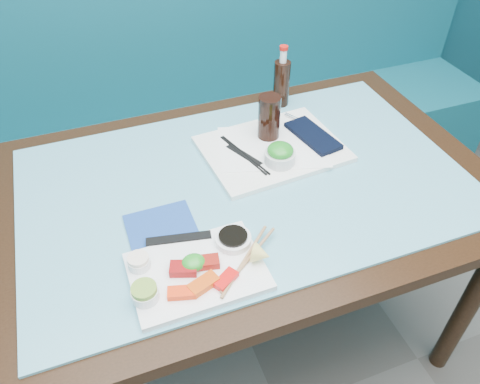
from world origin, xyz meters
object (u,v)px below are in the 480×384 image
object	(u,v)px
sashimi_plate	(197,272)
booth_bench	(180,133)
dining_table	(246,205)
cola_bottle_body	(281,84)
serving_tray	(272,149)
blue_napkin	(162,230)
seaweed_bowl	(280,157)
cola_glass	(269,117)

from	to	relation	value
sashimi_plate	booth_bench	bearing A→B (deg)	78.07
dining_table	cola_bottle_body	distance (m)	0.46
dining_table	cola_bottle_body	xyz separation A→B (m)	(0.26, 0.34, 0.17)
booth_bench	cola_bottle_body	distance (m)	0.72
dining_table	sashimi_plate	bearing A→B (deg)	-130.00
booth_bench	cola_bottle_body	size ratio (longest dim) A/B	19.38
serving_tray	blue_napkin	bearing A→B (deg)	-156.26
seaweed_bowl	cola_glass	distance (m)	0.14
cola_bottle_body	dining_table	bearing A→B (deg)	-126.99
serving_tray	cola_glass	xyz separation A→B (m)	(0.01, 0.05, 0.08)
sashimi_plate	serving_tray	size ratio (longest dim) A/B	0.74
cola_glass	seaweed_bowl	bearing A→B (deg)	-98.75
cola_glass	blue_napkin	bearing A→B (deg)	-146.55
booth_bench	cola_bottle_body	xyz separation A→B (m)	(0.26, -0.50, 0.46)
serving_tray	cola_glass	bearing A→B (deg)	75.23
dining_table	blue_napkin	bearing A→B (deg)	-158.54
seaweed_bowl	cola_bottle_body	xyz separation A→B (m)	(0.14, 0.31, 0.04)
cola_glass	cola_bottle_body	bearing A→B (deg)	55.98
seaweed_bowl	blue_napkin	world-z (taller)	seaweed_bowl
cola_glass	sashimi_plate	bearing A→B (deg)	-130.05
booth_bench	blue_napkin	world-z (taller)	booth_bench
dining_table	cola_bottle_body	size ratio (longest dim) A/B	9.05
sashimi_plate	seaweed_bowl	size ratio (longest dim) A/B	3.35
seaweed_bowl	cola_bottle_body	size ratio (longest dim) A/B	0.58
booth_bench	blue_napkin	size ratio (longest dim) A/B	17.81
seaweed_bowl	dining_table	bearing A→B (deg)	-165.42
blue_napkin	dining_table	bearing A→B (deg)	21.46
cola_glass	cola_bottle_body	size ratio (longest dim) A/B	0.89
booth_bench	seaweed_bowl	distance (m)	0.92
dining_table	sashimi_plate	size ratio (longest dim) A/B	4.65
sashimi_plate	seaweed_bowl	distance (m)	0.45
serving_tray	blue_napkin	xyz separation A→B (m)	(-0.39, -0.21, -0.00)
serving_tray	cola_bottle_body	world-z (taller)	cola_bottle_body
serving_tray	cola_bottle_body	distance (m)	0.28
dining_table	cola_glass	xyz separation A→B (m)	(0.13, 0.16, 0.18)
cola_glass	cola_bottle_body	world-z (taller)	cola_bottle_body
sashimi_plate	cola_glass	size ratio (longest dim) A/B	2.19
sashimi_plate	blue_napkin	xyz separation A→B (m)	(-0.04, 0.16, -0.00)
sashimi_plate	cola_bottle_body	bearing A→B (deg)	51.05
booth_bench	sashimi_plate	bearing A→B (deg)	-101.31
booth_bench	serving_tray	bearing A→B (deg)	-80.36
dining_table	sashimi_plate	xyz separation A→B (m)	(-0.22, -0.26, 0.10)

